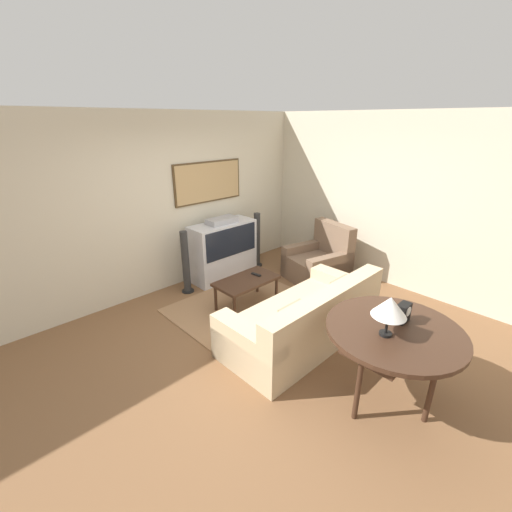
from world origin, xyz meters
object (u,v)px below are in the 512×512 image
tv (223,250)px  armchair (319,262)px  coffee_table (247,283)px  console_table (394,335)px  mantel_clock (403,313)px  speaker_tower_left (186,264)px  speaker_tower_right (257,241)px  table_lamp (390,307)px  couch (305,320)px

tv → armchair: bearing=-46.0°
coffee_table → console_table: 2.30m
coffee_table → console_table: (-0.22, -2.26, 0.35)m
mantel_clock → speaker_tower_left: bearing=95.7°
console_table → speaker_tower_right: size_ratio=1.23×
armchair → mantel_clock: 2.69m
table_lamp → couch: bearing=73.4°
couch → speaker_tower_left: bearing=-81.2°
tv → table_lamp: (-0.77, -3.26, 0.58)m
tv → speaker_tower_left: size_ratio=1.13×
mantel_clock → armchair: bearing=52.9°
mantel_clock → console_table: bearing=-173.5°
table_lamp → console_table: bearing=-7.0°
armchair → table_lamp: 2.93m
console_table → speaker_tower_left: size_ratio=1.23×
couch → table_lamp: size_ratio=5.50×
table_lamp → mantel_clock: 0.37m
speaker_tower_left → speaker_tower_right: bearing=0.0°
speaker_tower_right → armchair: bearing=-72.3°
coffee_table → speaker_tower_right: bearing=40.6°
couch → console_table: bearing=80.9°
console_table → mantel_clock: size_ratio=6.76×
console_table → table_lamp: size_ratio=3.29×
coffee_table → speaker_tower_left: size_ratio=0.91×
console_table → mantel_clock: mantel_clock is taller
console_table → table_lamp: table_lamp is taller
speaker_tower_left → coffee_table: bearing=-69.2°
armchair → coffee_table: (-1.52, 0.15, 0.09)m
couch → mantel_clock: bearing=89.0°
armchair → speaker_tower_left: 2.23m
tv → speaker_tower_left: bearing=-177.8°
console_table → speaker_tower_left: (-0.16, 3.25, -0.26)m
tv → couch: 2.18m
armchair → couch: bearing=-45.3°
mantel_clock → speaker_tower_left: (-0.32, 3.23, -0.41)m
mantel_clock → speaker_tower_left: speaker_tower_left is taller
speaker_tower_left → mantel_clock: bearing=-84.3°
tv → table_lamp: 3.40m
tv → couch: bearing=-101.5°
console_table → mantel_clock: 0.23m
couch → table_lamp: table_lamp is taller
armchair → speaker_tower_left: (-1.90, 1.14, 0.18)m
console_table → table_lamp: bearing=173.0°
coffee_table → mantel_clock: (-0.05, -2.24, 0.51)m
speaker_tower_right → tv: bearing=177.8°
armchair → console_table: (-1.74, -2.11, 0.44)m
console_table → mantel_clock: bearing=6.5°
coffee_table → mantel_clock: 2.30m
console_table → table_lamp: 0.38m
armchair → speaker_tower_left: size_ratio=1.05×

